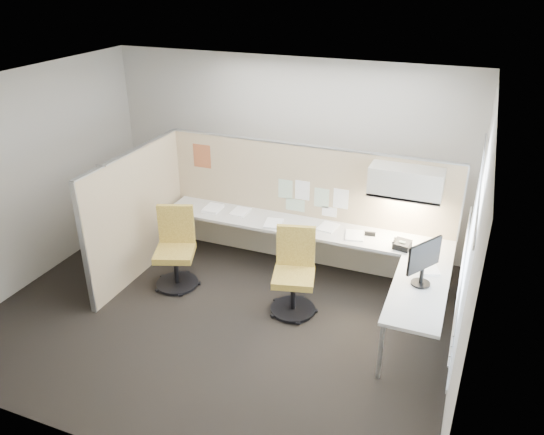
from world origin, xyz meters
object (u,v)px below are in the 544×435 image
at_px(chair_right, 294,274).
at_px(monitor, 424,260).
at_px(desk, 322,243).
at_px(phone, 402,245).
at_px(chair_left, 176,250).

distance_m(chair_right, monitor, 1.60).
bearing_deg(desk, chair_right, -100.30).
relative_size(chair_right, monitor, 1.99).
bearing_deg(phone, chair_left, -154.99).
height_order(desk, phone, phone).
bearing_deg(phone, chair_right, -138.07).
xyz_separation_m(chair_right, monitor, (1.50, -0.04, 0.54)).
bearing_deg(monitor, desk, 93.17).
relative_size(monitor, phone, 2.24).
height_order(chair_left, chair_right, chair_left).
distance_m(chair_left, phone, 2.94).
xyz_separation_m(chair_left, phone, (2.84, 0.73, 0.28)).
relative_size(desk, chair_left, 3.73).
bearing_deg(chair_right, chair_left, 166.62).
bearing_deg(chair_right, phone, 17.34).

